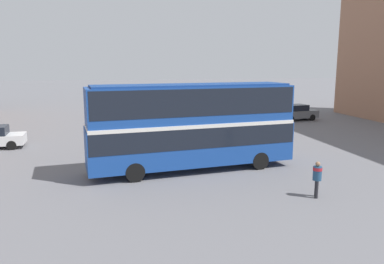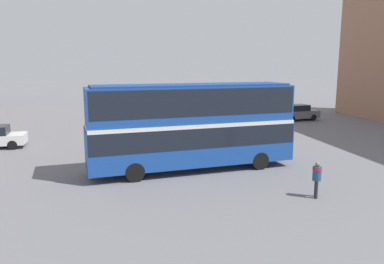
{
  "view_description": "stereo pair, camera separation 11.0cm",
  "coord_description": "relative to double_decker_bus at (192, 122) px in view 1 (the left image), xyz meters",
  "views": [
    {
      "loc": [
        -5.27,
        -19.87,
        5.69
      ],
      "look_at": [
        -1.33,
        -0.55,
        2.09
      ],
      "focal_mm": 35.0,
      "sensor_mm": 36.0,
      "label": 1
    },
    {
      "loc": [
        -5.16,
        -19.89,
        5.69
      ],
      "look_at": [
        -1.33,
        -0.55,
        2.09
      ],
      "focal_mm": 35.0,
      "sensor_mm": 36.0,
      "label": 2
    }
  ],
  "objects": [
    {
      "name": "parked_car_side_street",
      "position": [
        14.13,
        15.71,
        -1.85
      ],
      "size": [
        4.37,
        2.39,
        1.61
      ],
      "rotation": [
        0.0,
        0.0,
        0.15
      ],
      "color": "slate",
      "rests_on": "ground_plane"
    },
    {
      "name": "parked_car_kerb_near",
      "position": [
        7.35,
        12.43,
        -1.86
      ],
      "size": [
        4.86,
        2.43,
        1.56
      ],
      "rotation": [
        0.0,
        0.0,
        0.16
      ],
      "color": "black",
      "rests_on": "ground_plane"
    },
    {
      "name": "pedestrian_foreground",
      "position": [
        4.41,
        -5.28,
        -1.68
      ],
      "size": [
        0.53,
        0.53,
        1.59
      ],
      "rotation": [
        0.0,
        0.0,
        2.67
      ],
      "color": "#232328",
      "rests_on": "ground_plane"
    },
    {
      "name": "double_decker_bus",
      "position": [
        0.0,
        0.0,
        0.0
      ],
      "size": [
        11.3,
        3.88,
        4.65
      ],
      "rotation": [
        0.0,
        0.0,
        0.13
      ],
      "color": "#194293",
      "rests_on": "ground_plane"
    },
    {
      "name": "ground_plane",
      "position": [
        1.33,
        0.54,
        -2.65
      ],
      "size": [
        240.0,
        240.0,
        0.0
      ],
      "primitive_type": "plane",
      "color": "slate"
    }
  ]
}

